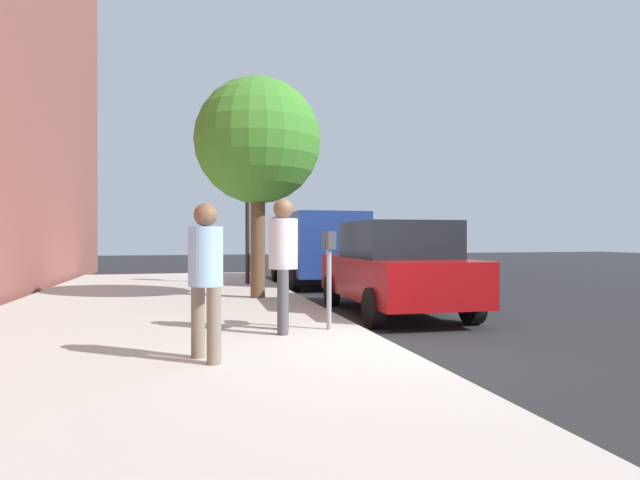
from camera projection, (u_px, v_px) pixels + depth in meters
The scene contains 9 objects.
ground_plane at pixel (396, 356), 6.45m from camera, with size 80.00×80.00×0.00m, color #232326.
sidewalk_slab at pixel (140, 365), 5.71m from camera, with size 28.00×6.00×0.15m, color #B7B2A8.
parking_meter at pixel (329, 259), 7.49m from camera, with size 0.36×0.12×1.41m.
pedestrian_at_meter at pixel (283, 252), 7.26m from camera, with size 0.55×0.40×1.86m.
pedestrian_bystander at pixel (206, 269), 5.56m from camera, with size 0.48×0.37×1.68m.
parked_sedan_near at pixel (394, 268), 9.98m from camera, with size 4.46×2.08×1.77m.
parked_van_far at pixel (315, 245), 16.19m from camera, with size 5.23×2.18×2.18m.
street_tree at pixel (258, 142), 11.46m from camera, with size 2.76×2.76×4.83m.
traffic_signal at pixel (251, 199), 14.94m from camera, with size 0.24×0.44×3.60m.
Camera 1 is at (-6.01, 2.51, 1.46)m, focal length 29.31 mm.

